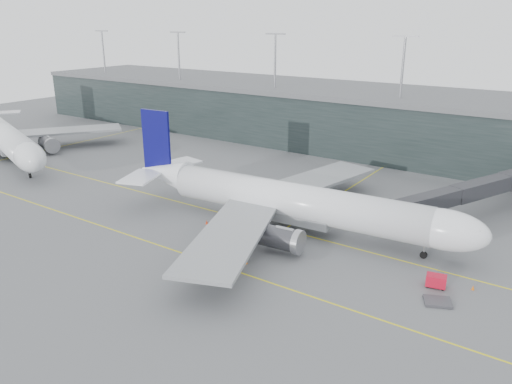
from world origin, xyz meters
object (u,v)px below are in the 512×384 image
Objects in this scene: main_aircraft at (292,202)px; gse_cart at (436,281)px; second_aircraft at (5,137)px; jet_bridge at (472,184)px.

main_aircraft is 25.94m from gse_cart.
second_aircraft is 107.77m from gse_cart.
gse_cart is (24.99, -5.77, -3.92)m from main_aircraft.
jet_bridge is 107.87m from second_aircraft.
second_aircraft is 22.98× the size of gse_cart.
main_aircraft is 1.37× the size of jet_bridge.
gse_cart is at bearing 16.39° from second_aircraft.
second_aircraft is (-104.64, -26.23, 0.04)m from jet_bridge.
second_aircraft is (-82.58, -0.68, 0.25)m from main_aircraft.
gse_cart is at bearing -60.78° from jet_bridge.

